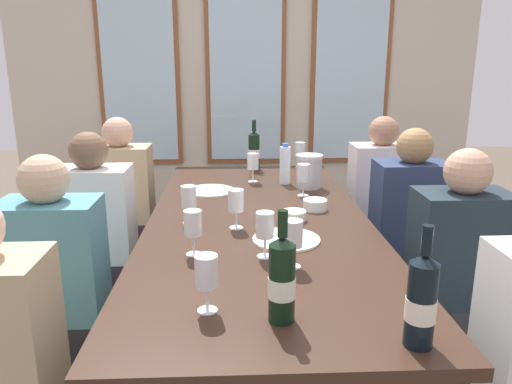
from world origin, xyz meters
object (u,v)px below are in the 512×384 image
object	(u,v)px
wine_bottle_0	(421,301)
wine_glass_1	(193,225)
dining_table	(259,233)
tasting_bowl_1	(294,216)
wine_bottle_1	(282,279)
seated_person_0	(97,244)
seated_person_4	(123,208)
wine_glass_6	(300,150)
wine_glass_2	(293,235)
wine_glass_4	(252,163)
seated_person_2	(57,297)
seated_person_1	(407,235)
white_plate_1	(210,191)
wine_bottle_2	(254,150)
white_plate_0	(286,239)
wine_glass_8	(236,201)
seated_person_5	(379,206)
wine_glass_3	(264,227)
wine_glass_5	(189,198)
seated_person_3	(455,283)
wine_glass_0	(206,273)
metal_pitcher	(309,171)
water_bottle	(285,165)
wine_glass_7	(303,175)
tasting_bowl_0	(315,205)

from	to	relation	value
wine_bottle_0	wine_glass_1	size ratio (longest dim) A/B	1.87
dining_table	tasting_bowl_1	size ratio (longest dim) A/B	20.86
wine_bottle_1	seated_person_0	world-z (taller)	seated_person_0
seated_person_4	dining_table	bearing A→B (deg)	-47.35
wine_glass_6	wine_glass_2	bearing A→B (deg)	-98.33
wine_glass_4	seated_person_2	size ratio (longest dim) A/B	0.16
seated_person_1	seated_person_2	bearing A→B (deg)	-158.41
dining_table	wine_bottle_1	bearing A→B (deg)	-88.86
white_plate_1	wine_bottle_2	size ratio (longest dim) A/B	0.83
white_plate_0	wine_glass_4	distance (m)	1.00
wine_glass_2	seated_person_1	world-z (taller)	seated_person_1
wine_glass_2	wine_glass_8	size ratio (longest dim) A/B	1.00
dining_table	seated_person_5	bearing A→B (deg)	46.67
wine_glass_1	wine_glass_3	distance (m)	0.27
white_plate_0	wine_glass_5	bearing A→B (deg)	150.45
white_plate_1	seated_person_3	world-z (taller)	seated_person_3
wine_glass_0	wine_glass_4	xyz separation A→B (m)	(0.19, 1.56, -0.00)
white_plate_1	wine_glass_8	xyz separation A→B (m)	(0.14, -0.62, 0.12)
wine_glass_5	seated_person_3	xyz separation A→B (m)	(1.14, -0.21, -0.33)
white_plate_0	wine_bottle_1	size ratio (longest dim) A/B	0.85
metal_pitcher	seated_person_2	xyz separation A→B (m)	(-1.14, -0.89, -0.31)
wine_bottle_0	wine_glass_3	bearing A→B (deg)	120.94
white_plate_0	wine_bottle_1	xyz separation A→B (m)	(-0.08, -0.62, 0.12)
tasting_bowl_1	seated_person_2	world-z (taller)	seated_person_2
white_plate_1	wine_glass_8	size ratio (longest dim) A/B	1.56
white_plate_0	wine_bottle_1	bearing A→B (deg)	-97.25
dining_table	wine_glass_0	bearing A→B (deg)	-102.80
wine_glass_1	dining_table	bearing A→B (deg)	57.47
wine_glass_8	water_bottle	bearing A→B (deg)	69.64
seated_person_4	seated_person_5	distance (m)	1.66
wine_glass_7	tasting_bowl_0	bearing A→B (deg)	-84.98
wine_glass_5	white_plate_1	bearing A→B (deg)	83.07
seated_person_3	wine_glass_4	bearing A→B (deg)	130.49
dining_table	tasting_bowl_0	xyz separation A→B (m)	(0.28, 0.13, 0.09)
tasting_bowl_1	water_bottle	world-z (taller)	water_bottle
wine_glass_7	tasting_bowl_1	bearing A→B (deg)	-103.41
tasting_bowl_1	wine_glass_0	distance (m)	0.90
tasting_bowl_1	wine_glass_4	world-z (taller)	wine_glass_4
white_plate_0	wine_glass_0	xyz separation A→B (m)	(-0.29, -0.56, 0.12)
tasting_bowl_0	wine_glass_0	size ratio (longest dim) A/B	0.67
water_bottle	wine_glass_5	size ratio (longest dim) A/B	1.38
wine_bottle_0	wine_glass_1	bearing A→B (deg)	134.55
dining_table	wine_bottle_0	world-z (taller)	wine_bottle_0
seated_person_2	tasting_bowl_0	bearing A→B (deg)	22.18
wine_glass_1	wine_glass_3	size ratio (longest dim) A/B	1.00
white_plate_0	wine_glass_4	world-z (taller)	wine_glass_4
wine_glass_6	seated_person_2	bearing A→B (deg)	-129.29
dining_table	wine_glass_4	distance (m)	0.73
metal_pitcher	wine_glass_4	xyz separation A→B (m)	(-0.32, 0.14, 0.02)
wine_glass_1	wine_glass_2	size ratio (longest dim) A/B	1.00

